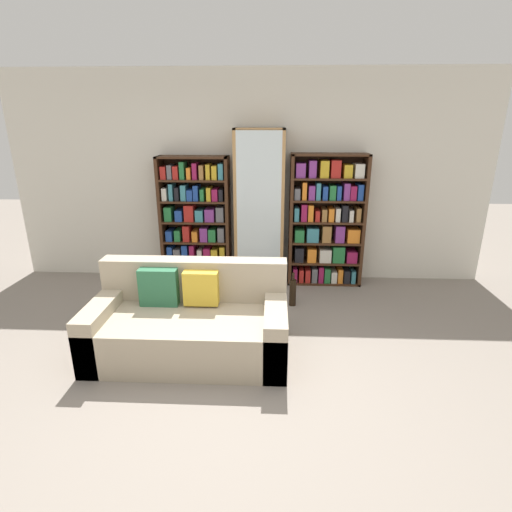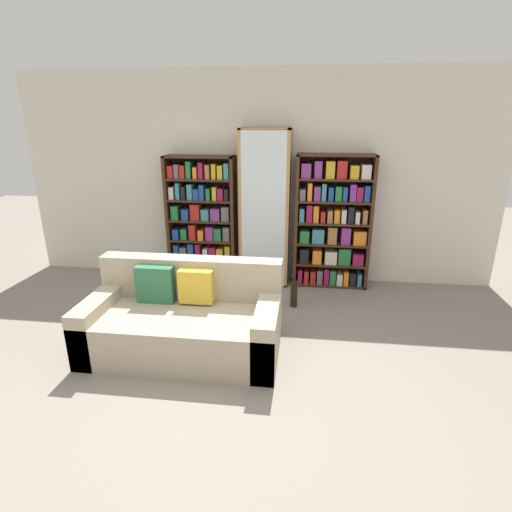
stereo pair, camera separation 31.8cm
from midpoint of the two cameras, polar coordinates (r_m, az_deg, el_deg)
name	(u,v)px [view 2 (the right image)]	position (r m, az deg, el deg)	size (l,w,h in m)	color
ground_plane	(214,395)	(3.37, -3.22, -19.22)	(16.00, 16.00, 0.00)	gray
wall_back	(255,179)	(5.33, 1.62, 10.96)	(6.25, 0.06, 2.70)	silver
couch	(184,321)	(3.83, -7.86, -9.28)	(1.78, 0.90, 0.82)	tan
bookshelf_left	(202,222)	(5.34, -5.97, 4.91)	(0.90, 0.32, 1.66)	#3D2314
display_cabinet	(265,210)	(5.16, 3.05, 6.61)	(0.63, 0.36, 1.99)	#AD7F4C
bookshelf_right	(332,224)	(5.23, 12.60, 4.50)	(0.96, 0.32, 1.69)	#3D2314
wine_bottle	(294,293)	(4.70, 7.38, -5.32)	(0.08, 0.08, 0.41)	black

